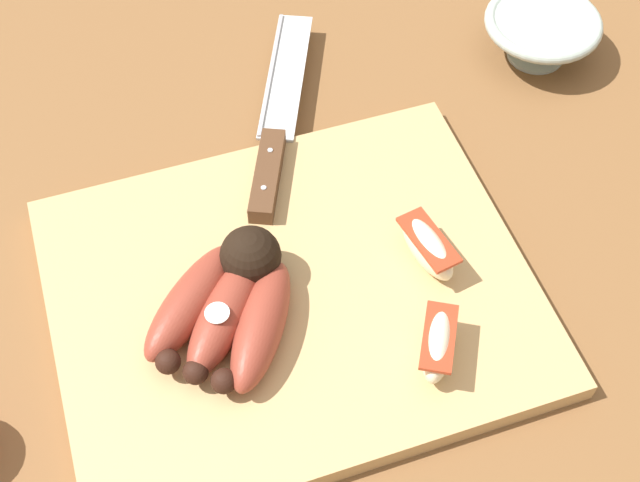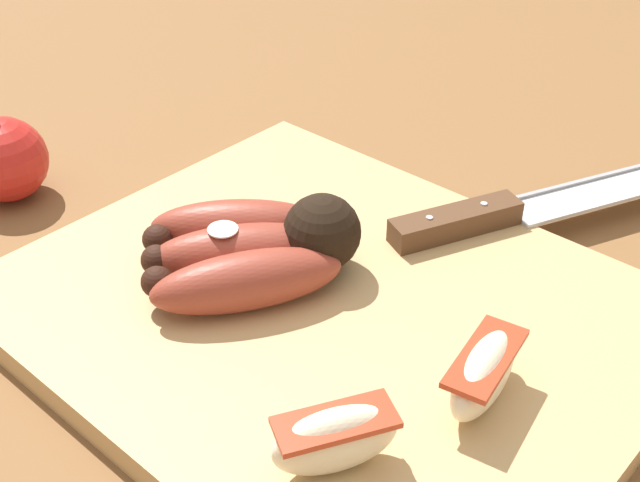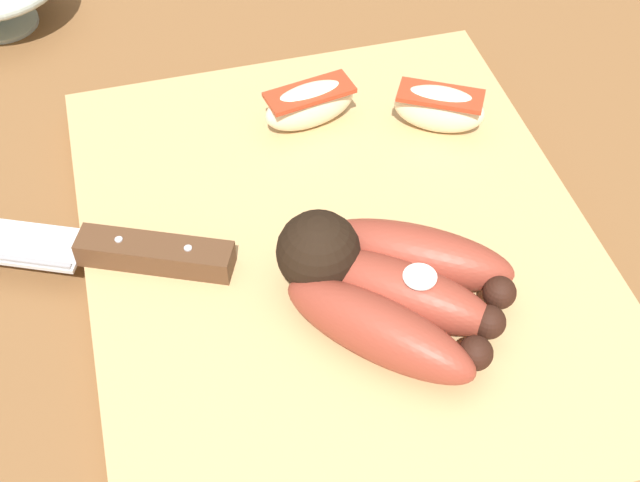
{
  "view_description": "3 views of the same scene",
  "coord_description": "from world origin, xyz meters",
  "px_view_note": "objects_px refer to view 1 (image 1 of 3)",
  "views": [
    {
      "loc": [
        0.1,
        0.37,
        0.65
      ],
      "look_at": [
        -0.03,
        -0.03,
        0.06
      ],
      "focal_mm": 49.25,
      "sensor_mm": 36.0,
      "label": 1
    },
    {
      "loc": [
        -0.27,
        0.3,
        0.35
      ],
      "look_at": [
        0.02,
        -0.03,
        0.05
      ],
      "focal_mm": 46.59,
      "sensor_mm": 36.0,
      "label": 2
    },
    {
      "loc": [
        0.36,
        -0.13,
        0.45
      ],
      "look_at": [
        0.03,
        -0.04,
        0.06
      ],
      "focal_mm": 48.51,
      "sensor_mm": 36.0,
      "label": 3
    }
  ],
  "objects_px": {
    "chefs_knife": "(274,138)",
    "apple_wedge_middle": "(437,344)",
    "apple_wedge_near": "(427,247)",
    "ceramic_bowl": "(541,34)",
    "banana_bunch": "(230,303)"
  },
  "relations": [
    {
      "from": "chefs_knife",
      "to": "apple_wedge_middle",
      "type": "distance_m",
      "value": 0.27
    },
    {
      "from": "ceramic_bowl",
      "to": "apple_wedge_near",
      "type": "bearing_deg",
      "value": 45.07
    },
    {
      "from": "apple_wedge_middle",
      "to": "ceramic_bowl",
      "type": "distance_m",
      "value": 0.4
    },
    {
      "from": "apple_wedge_near",
      "to": "ceramic_bowl",
      "type": "xyz_separation_m",
      "value": [
        -0.22,
        -0.22,
        -0.01
      ]
    },
    {
      "from": "banana_bunch",
      "to": "apple_wedge_near",
      "type": "distance_m",
      "value": 0.17
    },
    {
      "from": "ceramic_bowl",
      "to": "chefs_knife",
      "type": "bearing_deg",
      "value": 9.13
    },
    {
      "from": "apple_wedge_near",
      "to": "ceramic_bowl",
      "type": "bearing_deg",
      "value": -134.93
    },
    {
      "from": "chefs_knife",
      "to": "ceramic_bowl",
      "type": "distance_m",
      "value": 0.31
    },
    {
      "from": "apple_wedge_middle",
      "to": "ceramic_bowl",
      "type": "xyz_separation_m",
      "value": [
        -0.25,
        -0.31,
        -0.01
      ]
    },
    {
      "from": "chefs_knife",
      "to": "ceramic_bowl",
      "type": "bearing_deg",
      "value": -170.87
    },
    {
      "from": "apple_wedge_near",
      "to": "apple_wedge_middle",
      "type": "distance_m",
      "value": 0.09
    },
    {
      "from": "chefs_knife",
      "to": "apple_wedge_middle",
      "type": "relative_size",
      "value": 3.84
    },
    {
      "from": "apple_wedge_near",
      "to": "ceramic_bowl",
      "type": "height_order",
      "value": "apple_wedge_near"
    },
    {
      "from": "banana_bunch",
      "to": "apple_wedge_middle",
      "type": "height_order",
      "value": "banana_bunch"
    },
    {
      "from": "chefs_knife",
      "to": "apple_wedge_middle",
      "type": "xyz_separation_m",
      "value": [
        -0.06,
        0.26,
        0.01
      ]
    }
  ]
}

